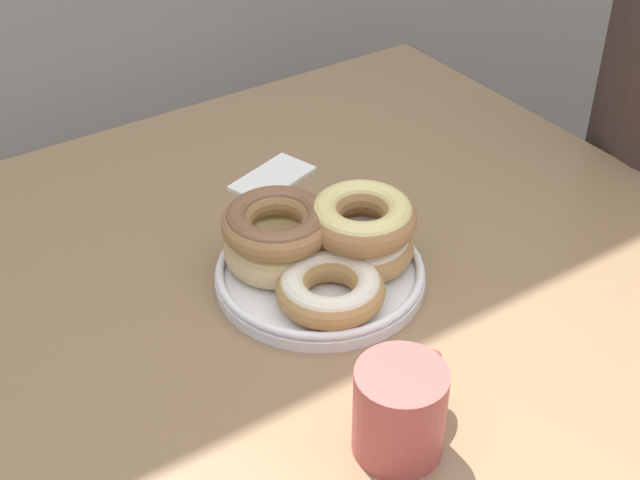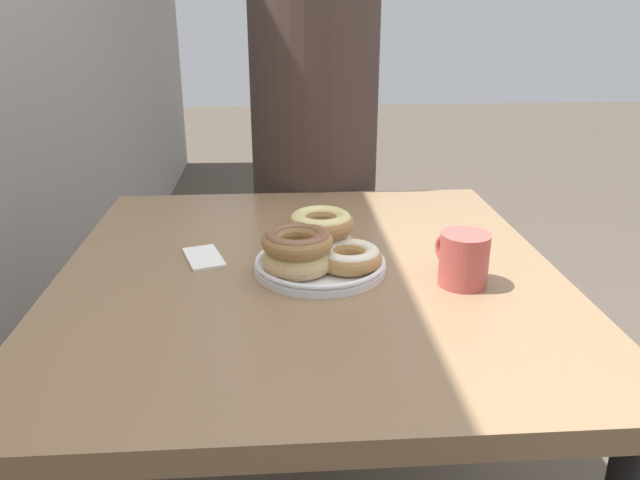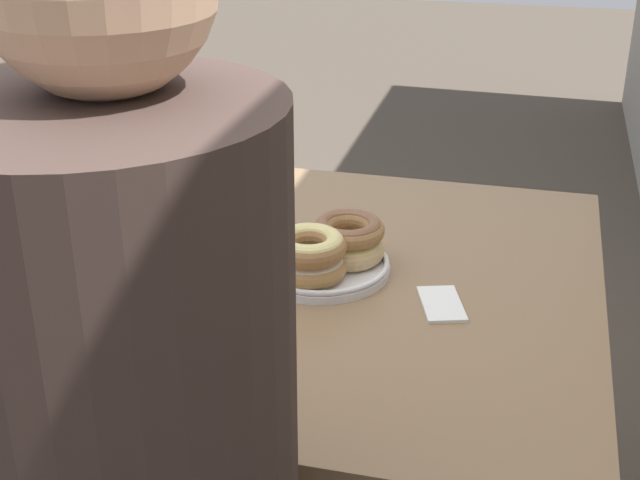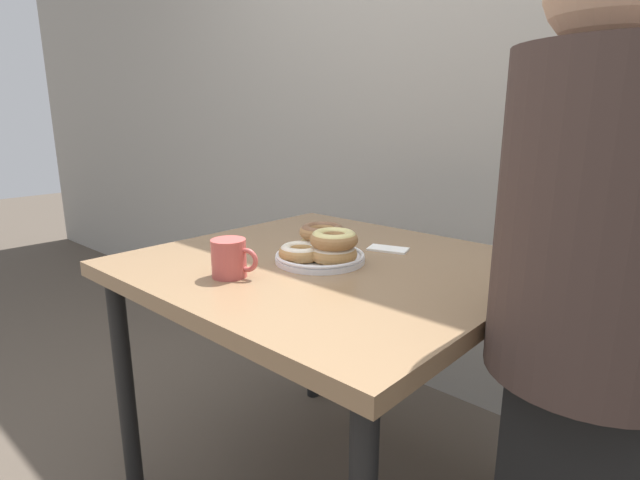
{
  "view_description": "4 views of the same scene",
  "coord_description": "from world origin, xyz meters",
  "px_view_note": "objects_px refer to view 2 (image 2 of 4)",
  "views": [
    {
      "loc": [
        -0.46,
        -0.38,
        1.42
      ],
      "look_at": [
        -0.01,
        0.29,
        0.83
      ],
      "focal_mm": 50.0,
      "sensor_mm": 36.0,
      "label": 1
    },
    {
      "loc": [
        -1.07,
        0.36,
        1.23
      ],
      "look_at": [
        -0.01,
        0.29,
        0.83
      ],
      "focal_mm": 35.0,
      "sensor_mm": 36.0,
      "label": 2
    },
    {
      "loc": [
        1.32,
        0.63,
        1.48
      ],
      "look_at": [
        -0.01,
        0.29,
        0.83
      ],
      "focal_mm": 50.0,
      "sensor_mm": 36.0,
      "label": 3
    },
    {
      "loc": [
        0.86,
        -0.67,
        1.16
      ],
      "look_at": [
        -0.01,
        0.29,
        0.83
      ],
      "focal_mm": 28.0,
      "sensor_mm": 36.0,
      "label": 4
    }
  ],
  "objects_px": {
    "dining_table": "(309,309)",
    "donut_plate": "(317,248)",
    "napkin": "(204,257)",
    "person_figure": "(314,165)",
    "coffee_mug": "(463,258)"
  },
  "relations": [
    {
      "from": "dining_table",
      "to": "coffee_mug",
      "type": "xyz_separation_m",
      "value": [
        -0.09,
        -0.26,
        0.13
      ]
    },
    {
      "from": "donut_plate",
      "to": "dining_table",
      "type": "bearing_deg",
      "value": 65.38
    },
    {
      "from": "dining_table",
      "to": "donut_plate",
      "type": "xyz_separation_m",
      "value": [
        -0.01,
        -0.01,
        0.13
      ]
    },
    {
      "from": "coffee_mug",
      "to": "napkin",
      "type": "distance_m",
      "value": 0.49
    },
    {
      "from": "donut_plate",
      "to": "person_figure",
      "type": "distance_m",
      "value": 0.68
    },
    {
      "from": "coffee_mug",
      "to": "person_figure",
      "type": "height_order",
      "value": "person_figure"
    },
    {
      "from": "dining_table",
      "to": "napkin",
      "type": "height_order",
      "value": "napkin"
    },
    {
      "from": "dining_table",
      "to": "person_figure",
      "type": "xyz_separation_m",
      "value": [
        0.68,
        -0.05,
        0.11
      ]
    },
    {
      "from": "donut_plate",
      "to": "napkin",
      "type": "xyz_separation_m",
      "value": [
        0.07,
        0.22,
        -0.04
      ]
    },
    {
      "from": "dining_table",
      "to": "napkin",
      "type": "relative_size",
      "value": 7.68
    },
    {
      "from": "coffee_mug",
      "to": "napkin",
      "type": "relative_size",
      "value": 0.91
    },
    {
      "from": "person_figure",
      "to": "napkin",
      "type": "distance_m",
      "value": 0.67
    },
    {
      "from": "donut_plate",
      "to": "person_figure",
      "type": "height_order",
      "value": "person_figure"
    },
    {
      "from": "donut_plate",
      "to": "person_figure",
      "type": "relative_size",
      "value": 0.18
    },
    {
      "from": "dining_table",
      "to": "napkin",
      "type": "distance_m",
      "value": 0.23
    }
  ]
}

